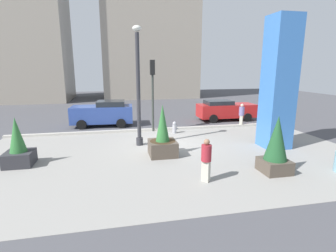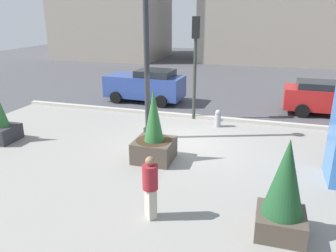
# 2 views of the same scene
# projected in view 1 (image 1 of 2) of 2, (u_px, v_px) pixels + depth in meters

# --- Properties ---
(ground_plane) EXTENTS (60.00, 60.00, 0.00)m
(ground_plane) POSITION_uv_depth(u_px,v_px,m) (154.00, 128.00, 17.59)
(ground_plane) COLOR #47474C
(plaza_pavement) EXTENTS (18.00, 10.00, 0.02)m
(plaza_pavement) POSITION_uv_depth(u_px,v_px,m) (174.00, 156.00, 11.86)
(plaza_pavement) COLOR gray
(plaza_pavement) RESTS_ON ground_plane
(curb_strip) EXTENTS (18.00, 0.24, 0.16)m
(curb_strip) POSITION_uv_depth(u_px,v_px,m) (156.00, 130.00, 16.73)
(curb_strip) COLOR #B7B2A8
(curb_strip) RESTS_ON ground_plane
(lamp_post) EXTENTS (0.44, 0.44, 5.98)m
(lamp_post) POSITION_uv_depth(u_px,v_px,m) (138.00, 90.00, 12.98)
(lamp_post) COLOR #2D2D33
(lamp_post) RESTS_ON ground_plane
(art_pillar_blue) EXTENTS (1.29, 1.29, 6.43)m
(art_pillar_blue) POSITION_uv_depth(u_px,v_px,m) (279.00, 84.00, 12.65)
(art_pillar_blue) COLOR #3870BC
(art_pillar_blue) RESTS_ON ground_plane
(potted_plant_near_right) EXTENTS (1.24, 1.24, 2.40)m
(potted_plant_near_right) POSITION_uv_depth(u_px,v_px,m) (163.00, 139.00, 11.84)
(potted_plant_near_right) COLOR #4C4238
(potted_plant_near_right) RESTS_ON ground_plane
(potted_plant_curbside) EXTENTS (1.09, 1.09, 2.05)m
(potted_plant_curbside) POSITION_uv_depth(u_px,v_px,m) (18.00, 148.00, 10.61)
(potted_plant_curbside) COLOR #2D2D33
(potted_plant_curbside) RESTS_ON ground_plane
(potted_plant_by_pillar) EXTENTS (1.04, 1.04, 2.24)m
(potted_plant_by_pillar) POSITION_uv_depth(u_px,v_px,m) (276.00, 147.00, 9.84)
(potted_plant_by_pillar) COLOR #4C4238
(potted_plant_by_pillar) RESTS_ON ground_plane
(fire_hydrant) EXTENTS (0.36, 0.26, 0.75)m
(fire_hydrant) POSITION_uv_depth(u_px,v_px,m) (175.00, 128.00, 16.01)
(fire_hydrant) COLOR #99999E
(fire_hydrant) RESTS_ON ground_plane
(traffic_light_far_side) EXTENTS (0.28, 0.42, 4.47)m
(traffic_light_far_side) POSITION_uv_depth(u_px,v_px,m) (153.00, 84.00, 15.97)
(traffic_light_far_side) COLOR #333833
(traffic_light_far_side) RESTS_ON ground_plane
(car_intersection) EXTENTS (4.43, 1.96, 1.56)m
(car_intersection) POSITION_uv_depth(u_px,v_px,m) (225.00, 110.00, 20.01)
(car_intersection) COLOR red
(car_intersection) RESTS_ON ground_plane
(car_curb_west) EXTENTS (4.25, 2.17, 1.76)m
(car_curb_west) POSITION_uv_depth(u_px,v_px,m) (103.00, 113.00, 18.01)
(car_curb_west) COLOR #2D4793
(car_curb_west) RESTS_ON ground_plane
(pedestrian_crossing) EXTENTS (0.51, 0.51, 1.58)m
(pedestrian_crossing) POSITION_uv_depth(u_px,v_px,m) (206.00, 158.00, 9.06)
(pedestrian_crossing) COLOR #B2AD9E
(pedestrian_crossing) RESTS_ON ground_plane
(pedestrian_on_sidewalk) EXTENTS (0.50, 0.50, 1.59)m
(pedestrian_on_sidewalk) POSITION_uv_depth(u_px,v_px,m) (242.00, 114.00, 17.79)
(pedestrian_on_sidewalk) COLOR #B2AD9E
(pedestrian_on_sidewalk) RESTS_ON ground_plane
(highrise_across_street) EXTENTS (12.51, 9.11, 21.28)m
(highrise_across_street) POSITION_uv_depth(u_px,v_px,m) (148.00, 18.00, 35.32)
(highrise_across_street) COLOR #9E9384
(highrise_across_street) RESTS_ON ground_plane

